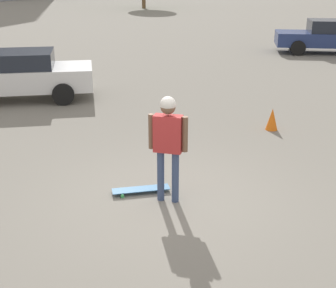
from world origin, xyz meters
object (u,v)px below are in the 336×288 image
(traffic_cone, at_px, (272,119))
(car_parked_far, at_px, (330,36))
(skateboard, at_px, (141,189))
(car_parked_near, at_px, (16,75))
(person, at_px, (168,136))

(traffic_cone, bearing_deg, car_parked_far, -95.60)
(skateboard, bearing_deg, traffic_cone, -143.06)
(skateboard, height_order, car_parked_near, car_parked_near)
(car_parked_near, height_order, car_parked_far, car_parked_far)
(skateboard, bearing_deg, car_parked_far, -130.66)
(person, height_order, car_parked_near, person)
(skateboard, distance_m, car_parked_near, 7.40)
(car_parked_near, distance_m, car_parked_far, 14.40)
(car_parked_far, bearing_deg, traffic_cone, 73.24)
(car_parked_far, relative_size, traffic_cone, 9.56)
(person, bearing_deg, car_parked_far, 78.04)
(skateboard, height_order, car_parked_far, car_parked_far)
(skateboard, bearing_deg, person, 136.07)
(car_parked_far, height_order, traffic_cone, car_parked_far)
(traffic_cone, bearing_deg, skateboard, 67.43)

